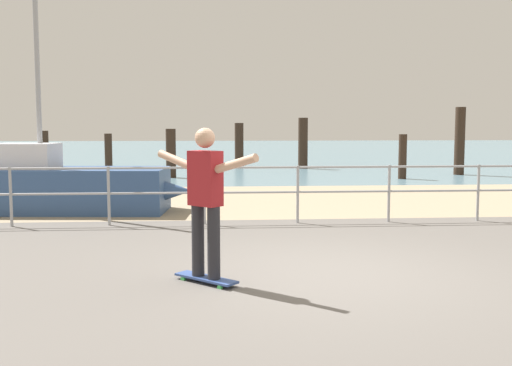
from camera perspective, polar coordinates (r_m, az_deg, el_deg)
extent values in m
cube|color=#605B56|center=(6.20, 9.01, -10.99)|extent=(24.00, 10.00, 0.04)
cube|color=tan|center=(13.96, 1.45, -1.66)|extent=(24.00, 6.00, 0.04)
cube|color=slate|center=(41.84, -2.39, 3.17)|extent=(72.00, 50.00, 0.04)
cylinder|color=#9EA0A5|center=(11.01, -22.53, -1.29)|extent=(0.05, 0.05, 1.05)
cylinder|color=#9EA0A5|center=(10.61, -13.99, -1.27)|extent=(0.05, 0.05, 1.05)
cylinder|color=#9EA0A5|center=(10.45, -4.99, -1.23)|extent=(0.05, 0.05, 1.05)
cylinder|color=#9EA0A5|center=(10.56, 4.04, -1.15)|extent=(0.05, 0.05, 1.05)
cylinder|color=#9EA0A5|center=(10.93, 12.67, -1.05)|extent=(0.05, 0.05, 1.05)
cylinder|color=#9EA0A5|center=(11.52, 20.58, -0.93)|extent=(0.05, 0.05, 1.05)
cylinder|color=#9EA0A5|center=(10.43, -0.46, 1.51)|extent=(11.61, 0.04, 0.04)
cylinder|color=#9EA0A5|center=(10.47, -0.46, -0.91)|extent=(11.61, 0.04, 0.04)
cube|color=#335184|center=(12.58, -18.65, -0.69)|extent=(4.50, 1.76, 0.90)
cone|color=#335184|center=(12.04, -8.71, -0.73)|extent=(1.16, 0.85, 0.77)
cylinder|color=#9EA0A5|center=(12.69, -20.35, 11.67)|extent=(0.10, 0.10, 4.57)
cube|color=silver|center=(12.74, -21.30, 2.45)|extent=(1.27, 1.00, 0.50)
cube|color=#334C8C|center=(6.67, -4.83, -9.11)|extent=(0.72, 0.69, 0.02)
cylinder|color=#3FBF59|center=(6.55, -2.53, -9.74)|extent=(0.06, 0.06, 0.06)
cylinder|color=#3FBF59|center=(6.44, -3.49, -10.03)|extent=(0.06, 0.06, 0.06)
cylinder|color=#3FBF59|center=(6.92, -6.06, -8.93)|extent=(0.06, 0.06, 0.06)
cylinder|color=#3FBF59|center=(6.81, -7.02, -9.18)|extent=(0.06, 0.06, 0.06)
cylinder|color=#26262B|center=(6.49, -4.09, -5.77)|extent=(0.14, 0.14, 0.80)
cylinder|color=#26262B|center=(6.66, -5.61, -5.50)|extent=(0.14, 0.14, 0.80)
cube|color=maroon|center=(6.47, -4.91, 0.45)|extent=(0.40, 0.39, 0.60)
sphere|color=tan|center=(6.45, -4.94, 4.35)|extent=(0.22, 0.22, 0.22)
cylinder|color=tan|center=(6.16, -1.92, 1.88)|extent=(0.47, 0.44, 0.23)
cylinder|color=tan|center=(6.78, -7.65, 2.17)|extent=(0.47, 0.44, 0.23)
cylinder|color=#332319|center=(23.95, -19.77, 2.90)|extent=(0.39, 0.39, 1.55)
cylinder|color=#332319|center=(22.94, -14.01, 2.83)|extent=(0.28, 0.28, 1.45)
cylinder|color=#332319|center=(19.93, -8.19, 2.82)|extent=(0.33, 0.33, 1.64)
cylinder|color=#332319|center=(25.08, -1.64, 3.68)|extent=(0.37, 0.37, 1.86)
cylinder|color=#332319|center=(23.98, 4.54, 3.82)|extent=(0.38, 0.38, 2.06)
cylinder|color=#332319|center=(19.84, 13.92, 2.46)|extent=(0.26, 0.26, 1.47)
cylinder|color=#332319|center=(22.06, 19.01, 3.82)|extent=(0.35, 0.35, 2.39)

